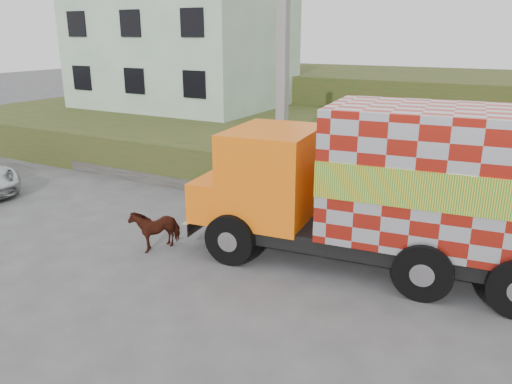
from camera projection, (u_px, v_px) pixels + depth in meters
The scene contains 9 objects.
ground at pixel (233, 260), 12.10m from camera, with size 120.00×120.00×0.00m, color #474749.
embankment at pixel (362, 150), 20.20m from camera, with size 40.00×12.00×1.50m, color #2D4717.
embankment_far at pixel (425, 99), 29.96m from camera, with size 40.00×12.00×3.00m, color #2D4717.
retaining_strip at pixel (248, 194), 16.46m from camera, with size 16.00×0.50×0.40m, color #595651.
building at pixel (184, 48), 26.66m from camera, with size 10.00×8.00×6.00m, color silver.
utility_pole at pixel (283, 74), 15.16m from camera, with size 1.20×0.30×8.00m.
cargo_truck at pixel (392, 187), 11.25m from camera, with size 8.74×3.74×3.79m.
cow at pixel (156, 228), 12.71m from camera, with size 0.57×1.25×1.06m, color black.
pedestrian at pixel (392, 125), 16.61m from camera, with size 0.62×0.41×1.69m, color #32302D.
Camera 1 is at (5.85, -9.36, 5.25)m, focal length 35.00 mm.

